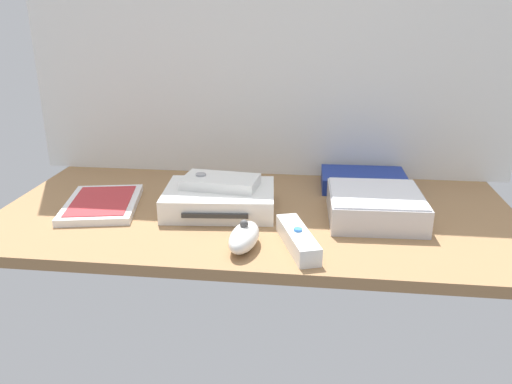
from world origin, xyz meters
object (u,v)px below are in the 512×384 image
object	(u,v)px
game_console	(219,200)
game_case	(102,204)
mini_computer	(375,206)
remote_classic_pad	(220,182)
remote_wand	(298,239)
network_router	(363,181)
remote_nunchuk	(244,237)

from	to	relation	value
game_console	game_case	world-z (taller)	game_console
mini_computer	game_console	bearing A→B (deg)	178.28
mini_computer	remote_classic_pad	bearing A→B (deg)	175.73
game_case	remote_wand	bearing A→B (deg)	-30.15
game_console	remote_classic_pad	world-z (taller)	remote_classic_pad
game_console	game_case	distance (cm)	23.47
game_console	network_router	bearing A→B (deg)	24.88
remote_nunchuk	network_router	bearing A→B (deg)	63.66
remote_classic_pad	game_console	bearing A→B (deg)	-84.44
mini_computer	remote_wand	size ratio (longest dim) A/B	1.16
mini_computer	network_router	size ratio (longest dim) A/B	0.96
mini_computer	remote_classic_pad	distance (cm)	29.78
game_console	mini_computer	xyz separation A→B (cm)	(29.58, -0.89, 0.44)
remote_nunchuk	remote_classic_pad	bearing A→B (deg)	119.56
remote_nunchuk	remote_classic_pad	size ratio (longest dim) A/B	0.69
mini_computer	remote_nunchuk	distance (cm)	27.10
network_router	game_case	bearing A→B (deg)	-162.20
network_router	remote_wand	xyz separation A→B (cm)	(-13.00, -31.21, -0.19)
game_case	remote_classic_pad	world-z (taller)	remote_classic_pad
game_case	network_router	distance (cm)	55.20
game_case	network_router	xyz separation A→B (cm)	(52.19, 17.95, 0.94)
remote_wand	game_console	bearing A→B (deg)	118.64
game_case	remote_wand	size ratio (longest dim) A/B	1.40
mini_computer	remote_wand	world-z (taller)	mini_computer
remote_classic_pad	game_case	bearing A→B (deg)	-167.10
mini_computer	remote_classic_pad	xyz separation A→B (cm)	(-29.57, 2.21, 2.77)
game_console	mini_computer	size ratio (longest dim) A/B	1.27
network_router	remote_nunchuk	bearing A→B (deg)	-124.81
game_console	remote_classic_pad	xyz separation A→B (cm)	(0.02, 1.32, 3.21)
game_console	network_router	world-z (taller)	game_console
game_console	remote_wand	bearing A→B (deg)	-47.84
remote_nunchuk	remote_classic_pad	xyz separation A→B (cm)	(-7.11, 17.36, 3.37)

